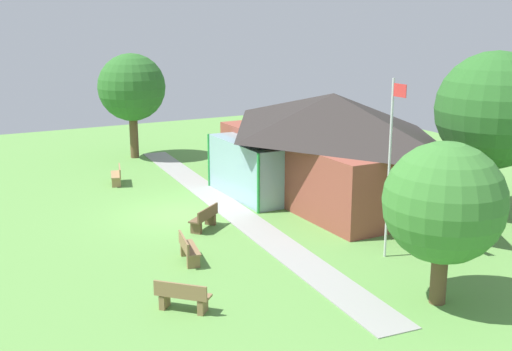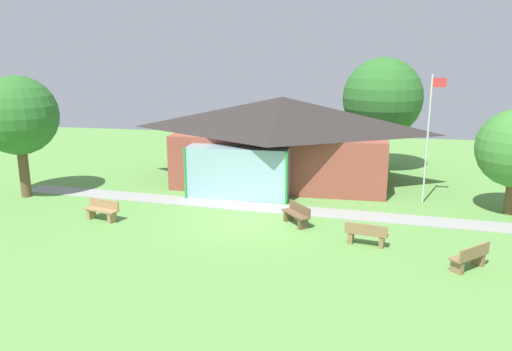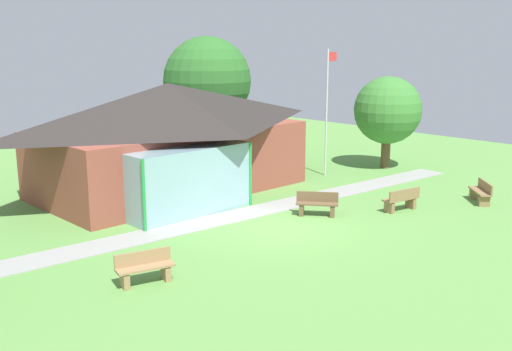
# 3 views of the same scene
# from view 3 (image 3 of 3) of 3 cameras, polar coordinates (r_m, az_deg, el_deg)

# --- Properties ---
(ground_plane) EXTENTS (44.00, 44.00, 0.00)m
(ground_plane) POSITION_cam_3_polar(r_m,az_deg,el_deg) (20.10, 2.57, -5.07)
(ground_plane) COLOR #609947
(pavilion) EXTENTS (11.52, 7.41, 4.46)m
(pavilion) POSITION_cam_3_polar(r_m,az_deg,el_deg) (24.79, -8.16, 3.74)
(pavilion) COLOR brown
(pavilion) RESTS_ON ground_plane
(footpath) EXTENTS (23.41, 3.15, 0.03)m
(footpath) POSITION_cam_3_polar(r_m,az_deg,el_deg) (21.57, -1.58, -3.76)
(footpath) COLOR #999993
(footpath) RESTS_ON ground_plane
(flagpole) EXTENTS (0.64, 0.08, 5.78)m
(flagpole) POSITION_cam_3_polar(r_m,az_deg,el_deg) (27.62, 6.79, 6.51)
(flagpole) COLOR silver
(flagpole) RESTS_ON ground_plane
(bench_rear_near_path) EXTENTS (1.27, 1.45, 0.84)m
(bench_rear_near_path) POSITION_cam_3_polar(r_m,az_deg,el_deg) (21.54, 5.84, -2.78)
(bench_rear_near_path) COLOR brown
(bench_rear_near_path) RESTS_ON ground_plane
(bench_mid_left) EXTENTS (1.56, 0.81, 0.84)m
(bench_mid_left) POSITION_cam_3_polar(r_m,az_deg,el_deg) (15.86, -10.54, -8.71)
(bench_mid_left) COLOR #9E7A51
(bench_mid_left) RESTS_ON ground_plane
(bench_mid_right) EXTENTS (1.56, 0.73, 0.84)m
(bench_mid_right) POSITION_cam_3_polar(r_m,az_deg,el_deg) (22.65, 13.69, -2.31)
(bench_mid_right) COLOR olive
(bench_mid_right) RESTS_ON ground_plane
(bench_lawn_far_right) EXTENTS (1.38, 1.37, 0.84)m
(bench_lawn_far_right) POSITION_cam_3_polar(r_m,az_deg,el_deg) (24.71, 20.66, -1.53)
(bench_lawn_far_right) COLOR olive
(bench_lawn_far_right) RESTS_ON ground_plane
(tree_behind_pavilion_right) EXTENTS (4.48, 4.48, 6.38)m
(tree_behind_pavilion_right) POSITION_cam_3_polar(r_m,az_deg,el_deg) (30.89, -4.67, 8.95)
(tree_behind_pavilion_right) COLOR brown
(tree_behind_pavilion_right) RESTS_ON ground_plane
(tree_east_hedge) EXTENTS (3.26, 3.26, 4.48)m
(tree_east_hedge) POSITION_cam_3_polar(r_m,az_deg,el_deg) (29.79, 12.43, 6.07)
(tree_east_hedge) COLOR brown
(tree_east_hedge) RESTS_ON ground_plane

